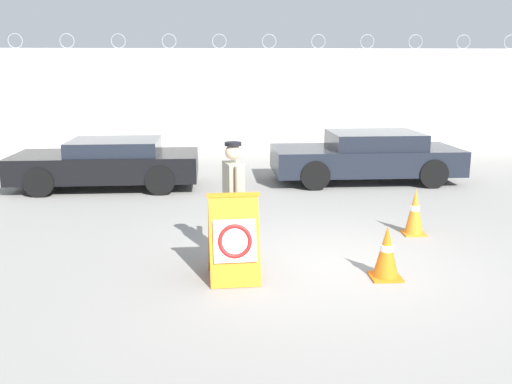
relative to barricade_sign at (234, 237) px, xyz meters
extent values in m
plane|color=gray|center=(1.39, 0.50, -0.59)|extent=(90.00, 90.00, 0.00)
cube|color=silver|center=(1.39, 11.65, 1.08)|extent=(36.00, 0.30, 3.34)
torus|color=gray|center=(-6.61, 11.65, 2.97)|extent=(0.47, 0.03, 0.47)
torus|color=gray|center=(-5.01, 11.65, 2.97)|extent=(0.47, 0.03, 0.47)
torus|color=gray|center=(-3.41, 11.65, 2.97)|extent=(0.47, 0.03, 0.47)
torus|color=gray|center=(-1.81, 11.65, 2.97)|extent=(0.47, 0.03, 0.47)
torus|color=gray|center=(-0.21, 11.65, 2.97)|extent=(0.47, 0.03, 0.47)
torus|color=gray|center=(1.39, 11.65, 2.97)|extent=(0.47, 0.03, 0.47)
torus|color=gray|center=(2.99, 11.65, 2.97)|extent=(0.47, 0.03, 0.47)
torus|color=gray|center=(4.59, 11.65, 2.97)|extent=(0.47, 0.03, 0.47)
torus|color=gray|center=(6.19, 11.65, 2.97)|extent=(0.47, 0.03, 0.47)
torus|color=gray|center=(7.79, 11.65, 2.97)|extent=(0.47, 0.03, 0.47)
torus|color=gray|center=(9.39, 11.65, 2.97)|extent=(0.47, 0.03, 0.47)
cube|color=orange|center=(0.01, -0.12, -0.02)|extent=(0.68, 0.43, 1.15)
cube|color=orange|center=(-0.01, 0.23, -0.02)|extent=(0.68, 0.43, 1.15)
cube|color=orange|center=(0.00, 0.05, 0.57)|extent=(0.70, 0.11, 0.05)
cube|color=white|center=(0.01, -0.16, 0.00)|extent=(0.57, 0.22, 0.54)
torus|color=red|center=(0.01, -0.17, 0.00)|extent=(0.46, 0.21, 0.44)
cylinder|color=#514C42|center=(0.03, 0.57, -0.17)|extent=(0.15, 0.15, 0.84)
cylinder|color=#514C42|center=(-0.01, 0.74, -0.17)|extent=(0.15, 0.15, 0.84)
cube|color=gray|center=(0.01, 0.65, 0.57)|extent=(0.31, 0.47, 0.65)
sphere|color=#DBB293|center=(0.01, 0.65, 1.05)|extent=(0.23, 0.23, 0.23)
cylinder|color=gray|center=(0.07, 0.39, 0.58)|extent=(0.09, 0.09, 0.61)
cylinder|color=gray|center=(0.05, 0.94, 0.56)|extent=(0.35, 0.17, 0.59)
cylinder|color=black|center=(0.01, 0.65, 1.16)|extent=(0.24, 0.24, 0.05)
cube|color=orange|center=(2.05, -0.06, -0.58)|extent=(0.41, 0.41, 0.03)
cone|color=orange|center=(2.05, -0.06, -0.21)|extent=(0.35, 0.35, 0.71)
cylinder|color=white|center=(2.05, -0.06, -0.17)|extent=(0.17, 0.17, 0.10)
cube|color=orange|center=(3.10, 1.92, -0.58)|extent=(0.36, 0.36, 0.03)
cone|color=orange|center=(3.10, 1.92, -0.18)|extent=(0.31, 0.31, 0.77)
cylinder|color=white|center=(3.10, 1.92, -0.14)|extent=(0.16, 0.16, 0.11)
cylinder|color=black|center=(-4.14, 5.16, -0.26)|extent=(0.66, 0.21, 0.66)
cylinder|color=black|center=(-4.17, 6.91, -0.26)|extent=(0.66, 0.21, 0.66)
cylinder|color=black|center=(-1.53, 5.21, -0.26)|extent=(0.66, 0.21, 0.66)
cylinder|color=black|center=(-1.56, 6.96, -0.26)|extent=(0.66, 0.21, 0.66)
cube|color=black|center=(-2.85, 6.06, -0.07)|extent=(4.25, 1.94, 0.58)
cube|color=black|center=(-2.64, 6.06, 0.38)|extent=(2.06, 1.71, 0.32)
cylinder|color=black|center=(1.98, 5.51, -0.25)|extent=(0.69, 0.21, 0.68)
cylinder|color=black|center=(1.94, 7.31, -0.25)|extent=(0.69, 0.21, 0.68)
cylinder|color=black|center=(4.77, 5.56, -0.25)|extent=(0.69, 0.21, 0.68)
cylinder|color=black|center=(4.73, 7.36, -0.25)|extent=(0.69, 0.21, 0.68)
cube|color=black|center=(3.36, 6.44, -0.05)|extent=(4.53, 2.00, 0.60)
cube|color=black|center=(3.58, 6.44, 0.44)|extent=(2.19, 1.76, 0.38)
camera|label=1|loc=(-0.13, -7.24, 2.24)|focal=40.00mm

